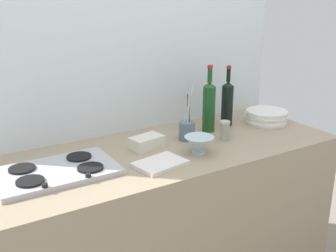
{
  "coord_description": "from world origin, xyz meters",
  "views": [
    {
      "loc": [
        -1.01,
        -1.65,
        1.66
      ],
      "look_at": [
        0.0,
        0.0,
        1.02
      ],
      "focal_mm": 43.62,
      "sensor_mm": 36.0,
      "label": 1
    }
  ],
  "objects_px": {
    "stovetop_hob": "(57,171)",
    "mixing_bowl": "(199,144)",
    "utensil_crock": "(187,129)",
    "cutting_board": "(160,164)",
    "plate_stack": "(266,117)",
    "butter_dish": "(147,142)",
    "condiment_jar_front": "(225,130)",
    "wine_bottle_leftmost": "(227,102)",
    "wine_bottle_mid_left": "(209,105)"
  },
  "relations": [
    {
      "from": "utensil_crock",
      "to": "cutting_board",
      "type": "relative_size",
      "value": 1.37
    },
    {
      "from": "utensil_crock",
      "to": "cutting_board",
      "type": "bearing_deg",
      "value": -143.42
    },
    {
      "from": "utensil_crock",
      "to": "cutting_board",
      "type": "xyz_separation_m",
      "value": [
        -0.3,
        -0.22,
        -0.05
      ]
    },
    {
      "from": "stovetop_hob",
      "to": "cutting_board",
      "type": "distance_m",
      "value": 0.46
    },
    {
      "from": "butter_dish",
      "to": "utensil_crock",
      "type": "bearing_deg",
      "value": -1.62
    },
    {
      "from": "plate_stack",
      "to": "stovetop_hob",
      "type": "bearing_deg",
      "value": -177.26
    },
    {
      "from": "plate_stack",
      "to": "cutting_board",
      "type": "bearing_deg",
      "value": -166.08
    },
    {
      "from": "wine_bottle_leftmost",
      "to": "butter_dish",
      "type": "xyz_separation_m",
      "value": [
        -0.59,
        -0.09,
        -0.11
      ]
    },
    {
      "from": "mixing_bowl",
      "to": "condiment_jar_front",
      "type": "xyz_separation_m",
      "value": [
        0.23,
        0.09,
        0.01
      ]
    },
    {
      "from": "wine_bottle_mid_left",
      "to": "wine_bottle_leftmost",
      "type": "bearing_deg",
      "value": 12.52
    },
    {
      "from": "stovetop_hob",
      "to": "plate_stack",
      "type": "relative_size",
      "value": 2.03
    },
    {
      "from": "butter_dish",
      "to": "utensil_crock",
      "type": "xyz_separation_m",
      "value": [
        0.24,
        -0.01,
        0.03
      ]
    },
    {
      "from": "stovetop_hob",
      "to": "mixing_bowl",
      "type": "relative_size",
      "value": 3.5
    },
    {
      "from": "plate_stack",
      "to": "mixing_bowl",
      "type": "bearing_deg",
      "value": -163.36
    },
    {
      "from": "condiment_jar_front",
      "to": "cutting_board",
      "type": "xyz_separation_m",
      "value": [
        -0.47,
        -0.11,
        -0.04
      ]
    },
    {
      "from": "mixing_bowl",
      "to": "cutting_board",
      "type": "bearing_deg",
      "value": -173.6
    },
    {
      "from": "wine_bottle_mid_left",
      "to": "condiment_jar_front",
      "type": "height_order",
      "value": "wine_bottle_mid_left"
    },
    {
      "from": "wine_bottle_leftmost",
      "to": "butter_dish",
      "type": "height_order",
      "value": "wine_bottle_leftmost"
    },
    {
      "from": "wine_bottle_leftmost",
      "to": "condiment_jar_front",
      "type": "bearing_deg",
      "value": -131.31
    },
    {
      "from": "wine_bottle_mid_left",
      "to": "utensil_crock",
      "type": "xyz_separation_m",
      "value": [
        -0.19,
        -0.06,
        -0.09
      ]
    },
    {
      "from": "butter_dish",
      "to": "condiment_jar_front",
      "type": "height_order",
      "value": "condiment_jar_front"
    },
    {
      "from": "plate_stack",
      "to": "butter_dish",
      "type": "xyz_separation_m",
      "value": [
        -0.82,
        0.01,
        -0.01
      ]
    },
    {
      "from": "butter_dish",
      "to": "utensil_crock",
      "type": "relative_size",
      "value": 0.53
    },
    {
      "from": "wine_bottle_leftmost",
      "to": "mixing_bowl",
      "type": "relative_size",
      "value": 2.42
    },
    {
      "from": "condiment_jar_front",
      "to": "cutting_board",
      "type": "relative_size",
      "value": 0.46
    },
    {
      "from": "mixing_bowl",
      "to": "condiment_jar_front",
      "type": "distance_m",
      "value": 0.25
    },
    {
      "from": "stovetop_hob",
      "to": "plate_stack",
      "type": "bearing_deg",
      "value": 2.74
    },
    {
      "from": "mixing_bowl",
      "to": "utensil_crock",
      "type": "xyz_separation_m",
      "value": [
        0.06,
        0.19,
        0.01
      ]
    },
    {
      "from": "wine_bottle_leftmost",
      "to": "butter_dish",
      "type": "bearing_deg",
      "value": -171.51
    },
    {
      "from": "plate_stack",
      "to": "wine_bottle_leftmost",
      "type": "xyz_separation_m",
      "value": [
        -0.23,
        0.1,
        0.1
      ]
    },
    {
      "from": "stovetop_hob",
      "to": "mixing_bowl",
      "type": "bearing_deg",
      "value": -10.69
    },
    {
      "from": "cutting_board",
      "to": "wine_bottle_leftmost",
      "type": "bearing_deg",
      "value": 26.01
    },
    {
      "from": "stovetop_hob",
      "to": "butter_dish",
      "type": "xyz_separation_m",
      "value": [
        0.49,
        0.07,
        0.02
      ]
    },
    {
      "from": "stovetop_hob",
      "to": "utensil_crock",
      "type": "bearing_deg",
      "value": 5.16
    },
    {
      "from": "mixing_bowl",
      "to": "utensil_crock",
      "type": "distance_m",
      "value": 0.2
    },
    {
      "from": "stovetop_hob",
      "to": "condiment_jar_front",
      "type": "xyz_separation_m",
      "value": [
        0.9,
        -0.04,
        0.04
      ]
    },
    {
      "from": "wine_bottle_leftmost",
      "to": "condiment_jar_front",
      "type": "distance_m",
      "value": 0.28
    },
    {
      "from": "plate_stack",
      "to": "cutting_board",
      "type": "relative_size",
      "value": 1.11
    },
    {
      "from": "plate_stack",
      "to": "wine_bottle_mid_left",
      "type": "distance_m",
      "value": 0.41
    },
    {
      "from": "wine_bottle_leftmost",
      "to": "utensil_crock",
      "type": "relative_size",
      "value": 1.14
    },
    {
      "from": "wine_bottle_leftmost",
      "to": "wine_bottle_mid_left",
      "type": "height_order",
      "value": "wine_bottle_mid_left"
    },
    {
      "from": "butter_dish",
      "to": "cutting_board",
      "type": "distance_m",
      "value": 0.23
    },
    {
      "from": "stovetop_hob",
      "to": "wine_bottle_leftmost",
      "type": "distance_m",
      "value": 1.1
    },
    {
      "from": "mixing_bowl",
      "to": "utensil_crock",
      "type": "height_order",
      "value": "utensil_crock"
    },
    {
      "from": "wine_bottle_mid_left",
      "to": "cutting_board",
      "type": "relative_size",
      "value": 1.66
    },
    {
      "from": "wine_bottle_leftmost",
      "to": "wine_bottle_mid_left",
      "type": "distance_m",
      "value": 0.17
    },
    {
      "from": "mixing_bowl",
      "to": "butter_dish",
      "type": "height_order",
      "value": "mixing_bowl"
    },
    {
      "from": "stovetop_hob",
      "to": "mixing_bowl",
      "type": "xyz_separation_m",
      "value": [
        0.67,
        -0.13,
        0.03
      ]
    },
    {
      "from": "plate_stack",
      "to": "mixing_bowl",
      "type": "distance_m",
      "value": 0.66
    },
    {
      "from": "plate_stack",
      "to": "mixing_bowl",
      "type": "height_order",
      "value": "mixing_bowl"
    }
  ]
}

